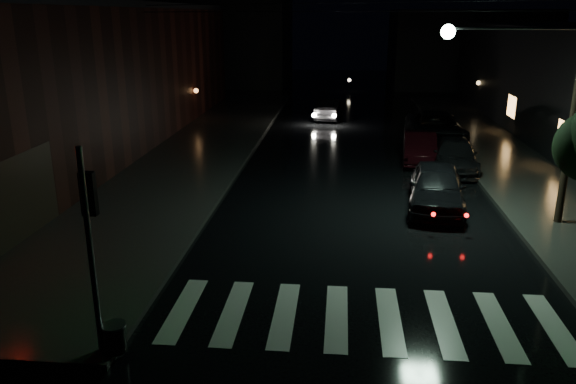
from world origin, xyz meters
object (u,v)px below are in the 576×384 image
(parked_car_a, at_px, (437,187))
(parked_car_c, at_px, (455,155))
(parked_car_d, at_px, (435,128))
(oncoming_car, at_px, (330,109))
(parked_car_b, at_px, (420,148))

(parked_car_a, height_order, parked_car_c, parked_car_a)
(parked_car_a, relative_size, parked_car_d, 0.79)
(parked_car_a, bearing_deg, oncoming_car, 111.11)
(parked_car_a, height_order, parked_car_b, parked_car_a)
(parked_car_c, distance_m, oncoming_car, 13.44)
(oncoming_car, bearing_deg, parked_car_b, 119.04)
(parked_car_c, bearing_deg, parked_car_d, 96.65)
(parked_car_a, bearing_deg, parked_car_c, 80.86)
(parked_car_c, bearing_deg, parked_car_a, -100.49)
(parked_car_d, bearing_deg, parked_car_a, -98.09)
(parked_car_b, distance_m, parked_car_c, 1.87)
(parked_car_a, distance_m, parked_car_b, 6.63)
(parked_car_c, bearing_deg, oncoming_car, 121.83)
(parked_car_b, relative_size, oncoming_car, 1.01)
(parked_car_b, bearing_deg, parked_car_d, 76.86)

